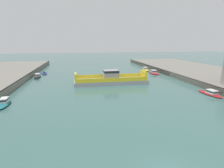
{
  "coord_description": "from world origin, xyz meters",
  "views": [
    {
      "loc": [
        -7.5,
        -11.87,
        11.38
      ],
      "look_at": [
        0.0,
        27.27,
        2.0
      ],
      "focal_mm": 28.11,
      "sensor_mm": 36.0,
      "label": 1
    }
  ],
  "objects_px": {
    "moored_boat_near_right": "(211,93)",
    "moored_boat_upstream_b": "(37,76)",
    "moored_boat_near_left": "(154,72)",
    "chain_ferry": "(111,80)",
    "moored_boat_far_right": "(4,103)",
    "moored_boat_upstream_a": "(146,69)",
    "moored_boat_far_left": "(44,73)"
  },
  "relations": [
    {
      "from": "moored_boat_near_right",
      "to": "moored_boat_upstream_b",
      "type": "height_order",
      "value": "moored_boat_upstream_b"
    },
    {
      "from": "moored_boat_near_right",
      "to": "moored_boat_near_left",
      "type": "bearing_deg",
      "value": 92.13
    },
    {
      "from": "chain_ferry",
      "to": "moored_boat_far_right",
      "type": "relative_size",
      "value": 3.54
    },
    {
      "from": "moored_boat_near_left",
      "to": "moored_boat_far_right",
      "type": "distance_m",
      "value": 49.79
    },
    {
      "from": "moored_boat_near_left",
      "to": "moored_boat_upstream_a",
      "type": "bearing_deg",
      "value": 90.98
    },
    {
      "from": "chain_ferry",
      "to": "moored_boat_upstream_b",
      "type": "distance_m",
      "value": 26.33
    },
    {
      "from": "moored_boat_near_right",
      "to": "moored_boat_far_right",
      "type": "xyz_separation_m",
      "value": [
        -42.87,
        1.36,
        0.05
      ]
    },
    {
      "from": "moored_boat_near_left",
      "to": "moored_boat_far_right",
      "type": "relative_size",
      "value": 1.17
    },
    {
      "from": "chain_ferry",
      "to": "moored_boat_upstream_b",
      "type": "bearing_deg",
      "value": 149.35
    },
    {
      "from": "chain_ferry",
      "to": "moored_boat_upstream_a",
      "type": "bearing_deg",
      "value": 48.34
    },
    {
      "from": "moored_boat_near_left",
      "to": "moored_boat_far_left",
      "type": "height_order",
      "value": "moored_boat_near_left"
    },
    {
      "from": "moored_boat_far_left",
      "to": "moored_boat_near_right",
      "type": "bearing_deg",
      "value": -40.53
    },
    {
      "from": "chain_ferry",
      "to": "moored_boat_upstream_b",
      "type": "xyz_separation_m",
      "value": [
        -22.65,
        13.42,
        -0.67
      ]
    },
    {
      "from": "moored_boat_near_left",
      "to": "moored_boat_far_left",
      "type": "xyz_separation_m",
      "value": [
        -40.61,
        7.23,
        -0.3
      ]
    },
    {
      "from": "moored_boat_far_right",
      "to": "moored_boat_upstream_b",
      "type": "bearing_deg",
      "value": 89.52
    },
    {
      "from": "moored_boat_upstream_b",
      "to": "moored_boat_far_right",
      "type": "bearing_deg",
      "value": -90.48
    },
    {
      "from": "moored_boat_near_right",
      "to": "moored_boat_far_left",
      "type": "height_order",
      "value": "moored_boat_near_right"
    },
    {
      "from": "moored_boat_near_right",
      "to": "moored_boat_upstream_b",
      "type": "relative_size",
      "value": 1.01
    },
    {
      "from": "moored_boat_far_left",
      "to": "moored_boat_near_left",
      "type": "bearing_deg",
      "value": -10.1
    },
    {
      "from": "chain_ferry",
      "to": "moored_boat_upstream_a",
      "type": "height_order",
      "value": "chain_ferry"
    },
    {
      "from": "moored_boat_far_left",
      "to": "chain_ferry",
      "type": "bearing_deg",
      "value": -43.16
    },
    {
      "from": "moored_boat_far_right",
      "to": "moored_boat_upstream_a",
      "type": "height_order",
      "value": "moored_boat_upstream_a"
    },
    {
      "from": "moored_boat_near_left",
      "to": "moored_boat_far_left",
      "type": "distance_m",
      "value": 41.25
    },
    {
      "from": "moored_boat_near_left",
      "to": "moored_boat_far_right",
      "type": "bearing_deg",
      "value": -147.12
    },
    {
      "from": "moored_boat_far_left",
      "to": "moored_boat_upstream_a",
      "type": "height_order",
      "value": "moored_boat_upstream_a"
    },
    {
      "from": "moored_boat_far_right",
      "to": "moored_boat_near_left",
      "type": "bearing_deg",
      "value": 32.88
    },
    {
      "from": "moored_boat_far_left",
      "to": "moored_boat_upstream_a",
      "type": "distance_m",
      "value": 40.48
    },
    {
      "from": "moored_boat_far_left",
      "to": "moored_boat_upstream_b",
      "type": "bearing_deg",
      "value": -98.02
    },
    {
      "from": "moored_boat_far_right",
      "to": "chain_ferry",
      "type": "bearing_deg",
      "value": 31.35
    },
    {
      "from": "moored_boat_near_right",
      "to": "moored_boat_far_left",
      "type": "xyz_separation_m",
      "value": [
        -41.66,
        35.62,
        -0.24
      ]
    },
    {
      "from": "moored_boat_far_left",
      "to": "moored_boat_far_right",
      "type": "height_order",
      "value": "moored_boat_far_right"
    },
    {
      "from": "moored_boat_near_right",
      "to": "moored_boat_upstream_a",
      "type": "height_order",
      "value": "moored_boat_upstream_a"
    }
  ]
}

